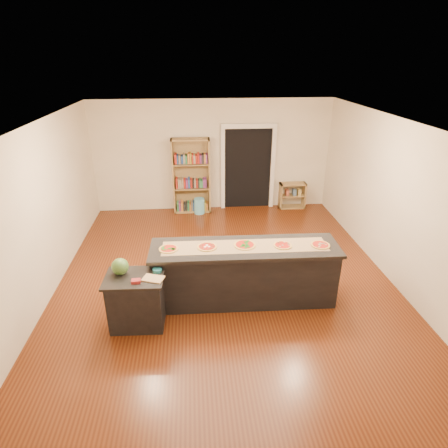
{
  "coord_description": "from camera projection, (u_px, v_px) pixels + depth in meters",
  "views": [
    {
      "loc": [
        -0.52,
        -5.86,
        3.78
      ],
      "look_at": [
        0.0,
        0.2,
        1.0
      ],
      "focal_mm": 30.0,
      "sensor_mm": 36.0,
      "label": 1
    }
  ],
  "objects": [
    {
      "name": "cutting_board",
      "position": [
        153.0,
        279.0,
        5.34
      ],
      "size": [
        0.34,
        0.28,
        0.02
      ],
      "primitive_type": "cube",
      "rotation": [
        0.0,
        0.0,
        -0.34
      ],
      "color": "tan",
      "rests_on": "side_counter"
    },
    {
      "name": "watermelon",
      "position": [
        120.0,
        267.0,
        5.42
      ],
      "size": [
        0.25,
        0.25,
        0.25
      ],
      "primitive_type": "sphere",
      "color": "#144214",
      "rests_on": "side_counter"
    },
    {
      "name": "doorway",
      "position": [
        248.0,
        163.0,
        9.63
      ],
      "size": [
        1.4,
        0.09,
        2.21
      ],
      "color": "black",
      "rests_on": "room"
    },
    {
      "name": "package_teal",
      "position": [
        157.0,
        270.0,
        5.51
      ],
      "size": [
        0.14,
        0.14,
        0.05
      ],
      "primitive_type": "cylinder",
      "color": "#195966",
      "rests_on": "side_counter"
    },
    {
      "name": "waste_bin",
      "position": [
        199.0,
        206.0,
        9.63
      ],
      "size": [
        0.27,
        0.27,
        0.39
      ],
      "primitive_type": "cylinder",
      "color": "#62BDDB",
      "rests_on": "ground"
    },
    {
      "name": "pizza_d",
      "position": [
        283.0,
        245.0,
        5.93
      ],
      "size": [
        0.28,
        0.28,
        0.02
      ],
      "color": "#B99647",
      "rests_on": "kitchen_island"
    },
    {
      "name": "room",
      "position": [
        225.0,
        207.0,
        6.34
      ],
      "size": [
        6.0,
        7.0,
        2.8
      ],
      "color": "#ECE0C7",
      "rests_on": "ground"
    },
    {
      "name": "kitchen_island",
      "position": [
        244.0,
        273.0,
        6.12
      ],
      "size": [
        3.01,
        0.81,
        0.99
      ],
      "rotation": [
        0.0,
        0.0,
        -0.02
      ],
      "color": "black",
      "rests_on": "ground"
    },
    {
      "name": "side_counter",
      "position": [
        137.0,
        300.0,
        5.57
      ],
      "size": [
        0.85,
        0.62,
        0.84
      ],
      "rotation": [
        0.0,
        0.0,
        -0.04
      ],
      "color": "black",
      "rests_on": "ground"
    },
    {
      "name": "pizza_c",
      "position": [
        245.0,
        245.0,
        5.95
      ],
      "size": [
        0.34,
        0.34,
        0.02
      ],
      "color": "#B99647",
      "rests_on": "kitchen_island"
    },
    {
      "name": "bookshelf",
      "position": [
        191.0,
        176.0,
        9.45
      ],
      "size": [
        0.95,
        0.34,
        1.9
      ],
      "primitive_type": "cube",
      "color": "#9F814D",
      "rests_on": "ground"
    },
    {
      "name": "pizza_b",
      "position": [
        207.0,
        247.0,
        5.89
      ],
      "size": [
        0.3,
        0.3,
        0.02
      ],
      "color": "#B99647",
      "rests_on": "kitchen_island"
    },
    {
      "name": "pizza_a",
      "position": [
        169.0,
        249.0,
        5.83
      ],
      "size": [
        0.28,
        0.28,
        0.02
      ],
      "color": "#B99647",
      "rests_on": "kitchen_island"
    },
    {
      "name": "low_shelf",
      "position": [
        292.0,
        195.0,
        9.93
      ],
      "size": [
        0.68,
        0.29,
        0.68
      ],
      "primitive_type": "cube",
      "color": "#9F814D",
      "rests_on": "ground"
    },
    {
      "name": "kraft_paper",
      "position": [
        245.0,
        246.0,
        5.92
      ],
      "size": [
        2.62,
        0.53,
        0.0
      ],
      "primitive_type": "cube",
      "rotation": [
        0.0,
        0.0,
        -0.02
      ],
      "color": "olive",
      "rests_on": "kitchen_island"
    },
    {
      "name": "pizza_e",
      "position": [
        320.0,
        245.0,
        5.94
      ],
      "size": [
        0.32,
        0.32,
        0.02
      ],
      "color": "#B99647",
      "rests_on": "kitchen_island"
    },
    {
      "name": "package_red",
      "position": [
        136.0,
        281.0,
        5.25
      ],
      "size": [
        0.13,
        0.1,
        0.05
      ],
      "primitive_type": "cube",
      "rotation": [
        0.0,
        0.0,
        0.04
      ],
      "color": "maroon",
      "rests_on": "side_counter"
    }
  ]
}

